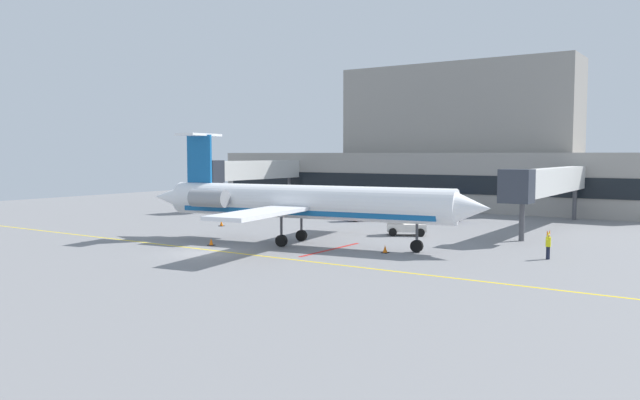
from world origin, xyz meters
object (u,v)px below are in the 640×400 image
at_px(pushback_tractor, 450,214).
at_px(baggage_tug, 360,212).
at_px(marshaller, 548,245).
at_px(belt_loader, 403,225).
at_px(regional_jet, 300,202).

bearing_deg(pushback_tractor, baggage_tug, -155.17).
bearing_deg(marshaller, pushback_tractor, 128.54).
height_order(belt_loader, marshaller, belt_loader).
bearing_deg(belt_loader, regional_jet, -114.39).
xyz_separation_m(pushback_tractor, belt_loader, (0.51, -11.81, 0.05)).
bearing_deg(pushback_tractor, marshaller, -51.46).
relative_size(baggage_tug, marshaller, 2.11).
distance_m(baggage_tug, marshaller, 26.35).
bearing_deg(baggage_tug, pushback_tractor, 24.83).
distance_m(regional_jet, marshaller, 18.34).
distance_m(regional_jet, pushback_tractor, 21.67).
bearing_deg(belt_loader, marshaller, -23.41).
relative_size(regional_jet, belt_loader, 7.72).
distance_m(pushback_tractor, belt_loader, 11.82).
xyz_separation_m(regional_jet, belt_loader, (4.26, 9.39, -2.38)).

